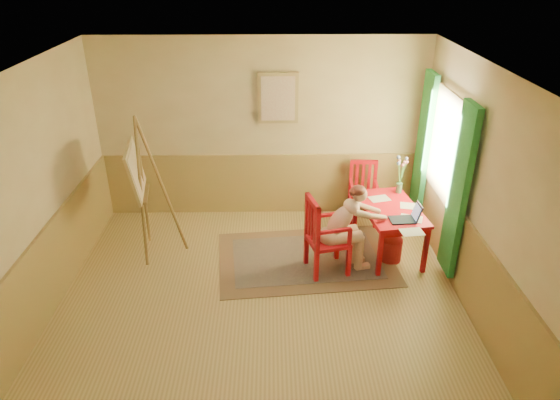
{
  "coord_description": "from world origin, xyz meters",
  "views": [
    {
      "loc": [
        0.15,
        -5.07,
        3.88
      ],
      "look_at": [
        0.25,
        0.55,
        1.05
      ],
      "focal_mm": 32.09,
      "sensor_mm": 36.0,
      "label": 1
    }
  ],
  "objects_px": {
    "chair_back": "(363,193)",
    "laptop": "(407,217)",
    "chair_left": "(324,236)",
    "table": "(390,213)",
    "figure": "(346,225)",
    "easel": "(139,176)"
  },
  "relations": [
    {
      "from": "easel",
      "to": "chair_back",
      "type": "bearing_deg",
      "value": 15.67
    },
    {
      "from": "chair_left",
      "to": "laptop",
      "type": "xyz_separation_m",
      "value": [
        1.08,
        0.09,
        0.22
      ]
    },
    {
      "from": "chair_left",
      "to": "figure",
      "type": "xyz_separation_m",
      "value": [
        0.28,
        0.05,
        0.13
      ]
    },
    {
      "from": "chair_back",
      "to": "table",
      "type": "bearing_deg",
      "value": -77.61
    },
    {
      "from": "figure",
      "to": "laptop",
      "type": "relative_size",
      "value": 3.09
    },
    {
      "from": "chair_left",
      "to": "chair_back",
      "type": "height_order",
      "value": "chair_left"
    },
    {
      "from": "chair_back",
      "to": "easel",
      "type": "bearing_deg",
      "value": -164.33
    },
    {
      "from": "table",
      "to": "chair_back",
      "type": "bearing_deg",
      "value": 102.39
    },
    {
      "from": "figure",
      "to": "laptop",
      "type": "xyz_separation_m",
      "value": [
        0.79,
        0.03,
        0.09
      ]
    },
    {
      "from": "chair_back",
      "to": "laptop",
      "type": "height_order",
      "value": "chair_back"
    },
    {
      "from": "figure",
      "to": "easel",
      "type": "xyz_separation_m",
      "value": [
        -2.71,
        0.46,
        0.52
      ]
    },
    {
      "from": "chair_left",
      "to": "easel",
      "type": "xyz_separation_m",
      "value": [
        -2.43,
        0.51,
        0.65
      ]
    },
    {
      "from": "table",
      "to": "figure",
      "type": "bearing_deg",
      "value": -148.86
    },
    {
      "from": "chair_left",
      "to": "laptop",
      "type": "distance_m",
      "value": 1.1
    },
    {
      "from": "laptop",
      "to": "table",
      "type": "bearing_deg",
      "value": 108.49
    },
    {
      "from": "table",
      "to": "laptop",
      "type": "xyz_separation_m",
      "value": [
        0.12,
        -0.37,
        0.14
      ]
    },
    {
      "from": "chair_back",
      "to": "figure",
      "type": "xyz_separation_m",
      "value": [
        -0.46,
        -1.35,
        0.19
      ]
    },
    {
      "from": "laptop",
      "to": "easel",
      "type": "height_order",
      "value": "easel"
    },
    {
      "from": "chair_left",
      "to": "easel",
      "type": "relative_size",
      "value": 0.54
    },
    {
      "from": "table",
      "to": "chair_left",
      "type": "relative_size",
      "value": 1.19
    },
    {
      "from": "table",
      "to": "chair_left",
      "type": "bearing_deg",
      "value": -154.31
    },
    {
      "from": "table",
      "to": "easel",
      "type": "height_order",
      "value": "easel"
    }
  ]
}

